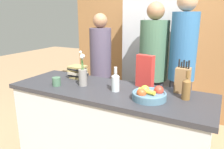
# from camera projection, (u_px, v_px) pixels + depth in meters

# --- Properties ---
(kitchen_island) EXTENTS (1.87, 0.64, 0.91)m
(kitchen_island) POSITION_uv_depth(u_px,v_px,m) (108.00, 134.00, 2.12)
(kitchen_island) COLOR silver
(kitchen_island) RESTS_ON ground_plane
(back_wall_wood) EXTENTS (3.07, 0.12, 2.60)m
(back_wall_wood) POSITION_uv_depth(u_px,v_px,m) (162.00, 33.00, 3.38)
(back_wall_wood) COLOR olive
(back_wall_wood) RESTS_ON ground_plane
(refrigerator) EXTENTS (0.76, 0.62, 1.86)m
(refrigerator) POSITION_uv_depth(u_px,v_px,m) (155.00, 61.00, 3.16)
(refrigerator) COLOR #B7B7BC
(refrigerator) RESTS_ON ground_plane
(fruit_bowl) EXTENTS (0.28, 0.28, 0.11)m
(fruit_bowl) POSITION_uv_depth(u_px,v_px,m) (149.00, 94.00, 1.75)
(fruit_bowl) COLOR slate
(fruit_bowl) RESTS_ON kitchen_island
(knife_block) EXTENTS (0.12, 0.10, 0.29)m
(knife_block) POSITION_uv_depth(u_px,v_px,m) (183.00, 80.00, 1.89)
(knife_block) COLOR olive
(knife_block) RESTS_ON kitchen_island
(flower_vase) EXTENTS (0.08, 0.08, 0.34)m
(flower_vase) POSITION_uv_depth(u_px,v_px,m) (83.00, 75.00, 2.07)
(flower_vase) COLOR gray
(flower_vase) RESTS_ON kitchen_island
(cereal_box) EXTENTS (0.18, 0.09, 0.30)m
(cereal_box) POSITION_uv_depth(u_px,v_px,m) (145.00, 71.00, 2.02)
(cereal_box) COLOR red
(cereal_box) RESTS_ON kitchen_island
(coffee_mug) EXTENTS (0.09, 0.10, 0.08)m
(coffee_mug) POSITION_uv_depth(u_px,v_px,m) (56.00, 81.00, 2.09)
(coffee_mug) COLOR #42664C
(coffee_mug) RESTS_ON kitchen_island
(book_stack) EXTENTS (0.20, 0.16, 0.13)m
(book_stack) POSITION_uv_depth(u_px,v_px,m) (78.00, 72.00, 2.33)
(book_stack) COLOR #99844C
(book_stack) RESTS_ON kitchen_island
(bottle_oil) EXTENTS (0.07, 0.07, 0.24)m
(bottle_oil) POSITION_uv_depth(u_px,v_px,m) (186.00, 88.00, 1.73)
(bottle_oil) COLOR brown
(bottle_oil) RESTS_ON kitchen_island
(bottle_vinegar) EXTENTS (0.07, 0.07, 0.22)m
(bottle_vinegar) POSITION_uv_depth(u_px,v_px,m) (115.00, 82.00, 1.92)
(bottle_vinegar) COLOR #B2BCC1
(bottle_vinegar) RESTS_ON kitchen_island
(person_at_sink) EXTENTS (0.28, 0.28, 1.59)m
(person_at_sink) POSITION_uv_depth(u_px,v_px,m) (101.00, 66.00, 2.93)
(person_at_sink) COLOR #383842
(person_at_sink) RESTS_ON ground_plane
(person_in_blue) EXTENTS (0.33, 0.33, 1.71)m
(person_in_blue) POSITION_uv_depth(u_px,v_px,m) (153.00, 67.00, 2.59)
(person_in_blue) COLOR #383842
(person_in_blue) RESTS_ON ground_plane
(person_in_red_tee) EXTENTS (0.28, 0.28, 1.81)m
(person_in_red_tee) POSITION_uv_depth(u_px,v_px,m) (182.00, 64.00, 2.40)
(person_in_red_tee) COLOR #383842
(person_in_red_tee) RESTS_ON ground_plane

